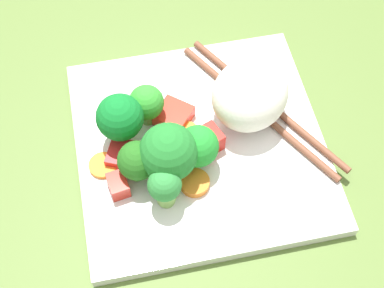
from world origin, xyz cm
name	(u,v)px	position (x,y,z in cm)	size (l,w,h in cm)	color
ground_plane	(200,153)	(0.00, 0.00, -1.00)	(110.00, 110.00, 2.00)	#577332
square_plate	(200,145)	(0.00, 0.00, 0.62)	(24.17, 24.17, 1.24)	white
rice_mound	(250,94)	(-2.54, 5.35, 4.42)	(8.14, 7.25, 6.36)	white
broccoli_floret_0	(168,153)	(2.98, -3.45, 4.90)	(5.43, 5.43, 6.50)	#72B057
broccoli_floret_1	(146,103)	(-3.30, -4.70, 4.22)	(3.45, 3.45, 4.89)	#70A254
broccoli_floret_2	(137,161)	(2.86, -6.35, 4.06)	(3.70, 3.70, 4.82)	#659E4B
broccoli_floret_3	(165,187)	(5.80, -4.21, 3.98)	(3.10, 3.10, 4.75)	#81B656
broccoli_floret_4	(120,118)	(-1.62, -7.38, 4.86)	(4.55, 4.55, 5.97)	#639942
broccoli_floret_5	(198,147)	(2.28, -0.65, 4.10)	(3.98, 3.98, 4.99)	#5B903F
carrot_slice_0	(103,165)	(1.26, -9.65, 1.47)	(2.76, 2.76, 0.45)	orange
carrot_slice_1	(167,139)	(-0.55, -3.17, 1.63)	(2.75, 2.75, 0.78)	orange
carrot_slice_2	(146,157)	(1.00, -5.44, 1.47)	(2.48, 2.48, 0.46)	orange
carrot_slice_3	(188,132)	(-1.03, -1.06, 1.64)	(2.04, 2.04, 0.80)	orange
carrot_slice_4	(195,183)	(4.67, -1.33, 1.63)	(2.81, 2.81, 0.78)	orange
pepper_chunk_1	(118,185)	(3.96, -8.41, 2.08)	(2.30, 1.71, 1.69)	red
pepper_chunk_2	(122,155)	(0.61, -7.72, 1.85)	(2.88, 2.64, 1.21)	red
pepper_chunk_3	(209,139)	(0.59, 0.80, 2.32)	(2.18, 2.39, 2.15)	red
pepper_chunk_4	(174,116)	(-2.96, -2.15, 1.98)	(3.16, 3.20, 1.47)	red
chopstick_pair	(262,107)	(-2.82, 6.95, 1.59)	(19.36, 13.44, 0.70)	brown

